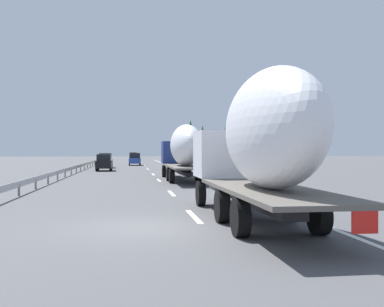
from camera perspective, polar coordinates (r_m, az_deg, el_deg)
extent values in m
plane|color=#4C4C4F|center=(53.54, -7.40, -2.10)|extent=(260.00, 260.00, 0.00)
cube|color=white|center=(15.81, 0.24, -7.97)|extent=(3.20, 0.20, 0.01)
cube|color=white|center=(24.32, -2.62, -5.04)|extent=(3.20, 0.20, 0.01)
cube|color=white|center=(35.06, -4.23, -3.39)|extent=(3.20, 0.20, 0.01)
cube|color=white|center=(43.71, -4.94, -2.65)|extent=(3.20, 0.20, 0.01)
cube|color=white|center=(58.18, -5.66, -1.90)|extent=(3.20, 0.20, 0.01)
cube|color=white|center=(56.18, -5.58, -1.98)|extent=(3.20, 0.20, 0.01)
cube|color=white|center=(70.71, -6.05, -1.50)|extent=(3.20, 0.20, 0.01)
cube|color=white|center=(92.49, -6.47, -1.06)|extent=(3.20, 0.20, 0.01)
cube|color=white|center=(58.83, -2.07, -1.87)|extent=(110.00, 0.20, 0.01)
cube|color=navy|center=(39.19, -1.98, 0.15)|extent=(2.40, 2.50, 1.90)
cube|color=black|center=(40.29, -2.14, 0.86)|extent=(0.08, 2.12, 0.80)
cube|color=#262628|center=(36.12, -1.47, -2.22)|extent=(11.51, 0.70, 0.24)
cube|color=#59544C|center=(33.00, -0.87, -1.65)|extent=(10.11, 2.50, 0.12)
ellipsoid|color=white|center=(32.52, -0.77, 1.06)|extent=(6.78, 2.20, 2.98)
cube|color=red|center=(28.14, 1.77, -2.48)|extent=(0.04, 0.56, 0.56)
cylinder|color=black|center=(39.14, -3.58, -2.24)|extent=(1.04, 0.30, 1.04)
cylinder|color=black|center=(39.36, -0.38, -2.23)|extent=(1.04, 0.30, 1.04)
cylinder|color=black|center=(34.10, -2.95, -2.62)|extent=(1.04, 0.35, 1.04)
cylinder|color=black|center=(34.36, 0.71, -2.60)|extent=(1.04, 0.35, 1.04)
cylinder|color=black|center=(31.72, -2.58, -2.85)|extent=(1.04, 0.35, 1.04)
cylinder|color=black|center=(31.99, 1.35, -2.82)|extent=(1.04, 0.35, 1.04)
cube|color=silver|center=(18.84, 4.41, -0.08)|extent=(2.40, 2.50, 1.90)
cube|color=black|center=(19.92, 3.74, 1.38)|extent=(0.08, 2.12, 0.80)
cube|color=#262628|center=(16.21, 6.51, -5.39)|extent=(10.26, 0.70, 0.24)
cube|color=#59544C|center=(13.49, 9.46, -4.55)|extent=(8.76, 2.50, 0.12)
ellipsoid|color=white|center=(13.14, 9.90, 3.09)|extent=(6.74, 2.20, 3.44)
cube|color=red|center=(9.80, 21.04, -7.84)|extent=(0.04, 0.56, 0.56)
cylinder|color=black|center=(18.73, 1.11, -5.08)|extent=(1.04, 0.30, 1.04)
cylinder|color=black|center=(19.19, 7.64, -4.95)|extent=(1.04, 0.30, 1.04)
cylinder|color=black|center=(14.44, 3.83, -6.70)|extent=(1.04, 0.35, 1.04)
cylinder|color=black|center=(15.04, 12.12, -6.42)|extent=(1.04, 0.35, 1.04)
cylinder|color=black|center=(12.12, 6.14, -8.06)|extent=(1.04, 0.35, 1.04)
cylinder|color=black|center=(12.83, 15.81, -7.60)|extent=(1.04, 0.35, 1.04)
cube|color=gold|center=(61.40, -10.89, -1.10)|extent=(4.36, 1.76, 0.84)
cube|color=black|center=(61.06, -10.90, -0.34)|extent=(2.40, 1.55, 0.80)
cylinder|color=black|center=(62.81, -11.53, -1.45)|extent=(0.64, 0.22, 0.64)
cylinder|color=black|center=(62.73, -10.11, -1.45)|extent=(0.64, 0.22, 0.64)
cylinder|color=black|center=(60.11, -11.70, -1.53)|extent=(0.64, 0.22, 0.64)
cylinder|color=black|center=(60.03, -10.21, -1.53)|extent=(0.64, 0.22, 0.64)
cube|color=#28479E|center=(71.17, -7.27, -0.90)|extent=(4.58, 1.83, 0.84)
cube|color=black|center=(70.82, -7.27, -0.25)|extent=(2.52, 1.61, 0.78)
cylinder|color=black|center=(72.60, -7.93, -1.20)|extent=(0.64, 0.22, 0.64)
cylinder|color=black|center=(72.62, -6.64, -1.20)|extent=(0.64, 0.22, 0.64)
cylinder|color=black|center=(69.76, -7.93, -1.27)|extent=(0.64, 0.22, 0.64)
cylinder|color=black|center=(69.78, -6.59, -1.27)|extent=(0.64, 0.22, 0.64)
cube|color=#ADB2B7|center=(98.79, -7.47, -0.55)|extent=(4.20, 1.77, 0.84)
cube|color=black|center=(98.46, -7.47, -0.08)|extent=(2.31, 1.56, 0.77)
cylinder|color=black|center=(100.10, -7.92, -0.78)|extent=(0.64, 0.22, 0.64)
cylinder|color=black|center=(100.11, -7.02, -0.78)|extent=(0.64, 0.22, 0.64)
cylinder|color=black|center=(97.49, -7.92, -0.81)|extent=(0.64, 0.22, 0.64)
cylinder|color=black|center=(97.50, -7.00, -0.81)|extent=(0.64, 0.22, 0.64)
cube|color=black|center=(52.20, -11.06, -1.35)|extent=(4.14, 1.73, 0.84)
cube|color=black|center=(51.87, -11.08, -0.50)|extent=(2.28, 1.52, 0.73)
cylinder|color=black|center=(53.54, -11.80, -1.76)|extent=(0.64, 0.22, 0.64)
cylinder|color=black|center=(53.46, -10.17, -1.76)|extent=(0.64, 0.22, 0.64)
cylinder|color=black|center=(50.99, -12.00, -1.87)|extent=(0.64, 0.22, 0.64)
cylinder|color=black|center=(50.90, -10.29, -1.87)|extent=(0.64, 0.22, 0.64)
cylinder|color=gray|center=(52.52, -0.06, -0.88)|extent=(0.10, 0.10, 2.33)
cube|color=#2D569E|center=(52.51, -0.06, 0.77)|extent=(0.06, 0.90, 0.70)
cylinder|color=#472D19|center=(84.78, 1.34, -0.62)|extent=(0.27, 0.27, 1.68)
cone|color=#286B2D|center=(84.79, 1.34, 1.76)|extent=(3.10, 3.10, 5.38)
cylinder|color=#472D19|center=(60.76, 4.46, -1.10)|extent=(0.25, 0.25, 1.50)
cone|color=#286B2D|center=(60.76, 4.46, 1.93)|extent=(2.75, 2.75, 4.94)
cylinder|color=#472D19|center=(76.74, -0.18, -0.63)|extent=(0.28, 0.28, 1.93)
cone|color=#1E5B23|center=(76.76, -0.18, 2.17)|extent=(2.77, 2.77, 5.58)
cylinder|color=#472D19|center=(46.75, 8.25, -1.40)|extent=(0.25, 0.25, 1.73)
cone|color=#1E5B23|center=(46.77, 8.26, 2.90)|extent=(3.70, 3.70, 5.28)
cylinder|color=#472D19|center=(90.60, 0.87, -0.47)|extent=(0.36, 0.36, 1.96)
cone|color=#194C1E|center=(90.61, 0.87, 1.55)|extent=(2.63, 2.63, 4.44)
cube|color=#9EA0A5|center=(56.80, -13.49, -1.36)|extent=(94.00, 0.06, 0.32)
cube|color=slate|center=(24.53, -21.07, -4.33)|extent=(0.10, 0.10, 0.60)
cube|color=slate|center=(28.51, -19.18, -3.67)|extent=(0.10, 0.10, 0.60)
cube|color=slate|center=(32.52, -17.76, -3.17)|extent=(0.10, 0.10, 0.60)
cube|color=slate|center=(36.55, -16.66, -2.78)|extent=(0.10, 0.10, 0.60)
cube|color=slate|center=(40.58, -15.77, -2.47)|extent=(0.10, 0.10, 0.60)
cube|color=slate|center=(44.63, -15.04, -2.22)|extent=(0.10, 0.10, 0.60)
cube|color=slate|center=(48.68, -14.44, -2.00)|extent=(0.10, 0.10, 0.60)
cube|color=slate|center=(52.74, -13.93, -1.82)|extent=(0.10, 0.10, 0.60)
cube|color=slate|center=(56.81, -13.49, -1.66)|extent=(0.10, 0.10, 0.60)
cube|color=slate|center=(60.87, -13.11, -1.53)|extent=(0.10, 0.10, 0.60)
cube|color=slate|center=(64.94, -12.78, -1.41)|extent=(0.10, 0.10, 0.60)
cube|color=slate|center=(69.01, -12.49, -1.31)|extent=(0.10, 0.10, 0.60)
cube|color=slate|center=(73.08, -12.22, -1.21)|extent=(0.10, 0.10, 0.60)
cube|color=slate|center=(77.16, -11.99, -1.13)|extent=(0.10, 0.10, 0.60)
cube|color=slate|center=(81.23, -11.78, -1.06)|extent=(0.10, 0.10, 0.60)
cube|color=slate|center=(85.31, -11.59, -0.99)|extent=(0.10, 0.10, 0.60)
cube|color=slate|center=(89.39, -11.42, -0.93)|extent=(0.10, 0.10, 0.60)
cube|color=slate|center=(93.46, -11.26, -0.87)|extent=(0.10, 0.10, 0.60)
cube|color=slate|center=(97.54, -11.12, -0.82)|extent=(0.10, 0.10, 0.60)
cube|color=slate|center=(101.62, -10.99, -0.77)|extent=(0.10, 0.10, 0.60)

